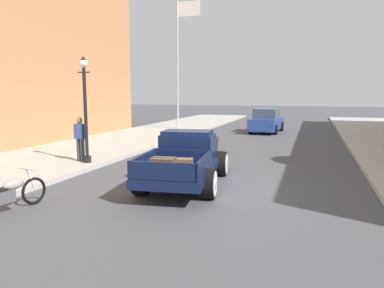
{
  "coord_description": "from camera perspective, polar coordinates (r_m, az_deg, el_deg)",
  "views": [
    {
      "loc": [
        2.77,
        -9.84,
        2.69
      ],
      "look_at": [
        -1.03,
        1.62,
        1.0
      ],
      "focal_mm": 33.92,
      "sensor_mm": 36.0,
      "label": 1
    }
  ],
  "objects": [
    {
      "name": "hotrod_truck_navy",
      "position": [
        10.97,
        -0.78,
        -2.2
      ],
      "size": [
        2.56,
        5.07,
        1.58
      ],
      "color": "#0F1938",
      "rests_on": "ground"
    },
    {
      "name": "car_background_blue",
      "position": [
        25.71,
        11.65,
        3.52
      ],
      "size": [
        2.1,
        4.41,
        1.65
      ],
      "color": "#284293",
      "rests_on": "ground"
    },
    {
      "name": "motorcycle_parked",
      "position": [
        9.28,
        -27.25,
        -6.96
      ],
      "size": [
        0.68,
        2.09,
        0.93
      ],
      "color": "black",
      "rests_on": "ground"
    },
    {
      "name": "flagpole",
      "position": [
        26.51,
        -1.8,
        14.65
      ],
      "size": [
        1.74,
        0.16,
        9.16
      ],
      "color": "#B2B2B7",
      "rests_on": "sidewalk_left"
    },
    {
      "name": "ground_plane",
      "position": [
        10.57,
        2.56,
        -6.79
      ],
      "size": [
        140.0,
        140.0,
        0.0
      ],
      "primitive_type": "plane",
      "color": "#47474C"
    },
    {
      "name": "street_lamp_near",
      "position": [
        13.78,
        -16.47,
        6.38
      ],
      "size": [
        0.5,
        0.32,
        3.85
      ],
      "color": "black",
      "rests_on": "sidewalk_left"
    },
    {
      "name": "pedestrian_sidewalk_left",
      "position": [
        14.21,
        -17.18,
        1.13
      ],
      "size": [
        0.53,
        0.22,
        1.65
      ],
      "color": "#333338",
      "rests_on": "sidewalk_left"
    },
    {
      "name": "sidewalk_left",
      "position": [
        14.28,
        -26.73,
        -3.44
      ],
      "size": [
        5.5,
        64.0,
        0.15
      ],
      "primitive_type": "cube",
      "color": "#ADA89E",
      "rests_on": "ground"
    }
  ]
}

